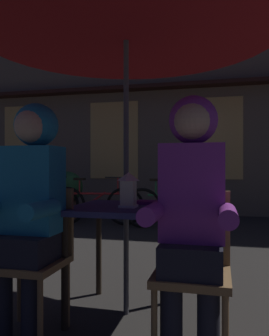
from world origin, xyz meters
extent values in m
plane|color=#2D2B28|center=(0.00, 0.00, 0.00)|extent=(60.00, 60.00, 0.00)
cube|color=navy|center=(0.00, 0.00, 0.72)|extent=(0.72, 0.72, 0.04)
cylinder|color=#2D2319|center=(-0.31, -0.31, 0.35)|extent=(0.04, 0.04, 0.70)
cylinder|color=#2D2319|center=(0.31, -0.31, 0.35)|extent=(0.04, 0.04, 0.70)
cylinder|color=#2D2319|center=(-0.31, 0.31, 0.35)|extent=(0.04, 0.04, 0.70)
cylinder|color=#2D2319|center=(0.31, 0.31, 0.35)|extent=(0.04, 0.04, 0.70)
cylinder|color=#4C4C51|center=(0.00, 0.00, 1.12)|extent=(0.04, 0.04, 2.25)
cone|color=maroon|center=(0.00, 0.00, 2.06)|extent=(2.10, 2.10, 0.38)
cube|color=white|center=(0.04, -0.08, 0.75)|extent=(0.11, 0.11, 0.02)
cube|color=white|center=(0.04, -0.08, 0.84)|extent=(0.09, 0.09, 0.16)
pyramid|color=white|center=(0.04, -0.08, 0.94)|extent=(0.11, 0.11, 0.06)
cube|color=olive|center=(-0.48, -0.44, 0.43)|extent=(0.40, 0.40, 0.04)
cylinder|color=olive|center=(-0.31, -0.61, 0.21)|extent=(0.03, 0.03, 0.41)
cylinder|color=olive|center=(-0.31, -0.27, 0.21)|extent=(0.03, 0.03, 0.41)
cylinder|color=olive|center=(-0.65, -0.27, 0.21)|extent=(0.03, 0.03, 0.41)
cube|color=olive|center=(-0.48, -0.26, 0.66)|extent=(0.40, 0.03, 0.42)
cube|color=olive|center=(0.48, -0.44, 0.43)|extent=(0.40, 0.40, 0.04)
cylinder|color=olive|center=(0.31, -0.61, 0.21)|extent=(0.03, 0.03, 0.41)
cylinder|color=olive|center=(0.65, -0.27, 0.21)|extent=(0.03, 0.03, 0.41)
cylinder|color=olive|center=(0.31, -0.27, 0.21)|extent=(0.03, 0.03, 0.41)
cube|color=olive|center=(0.48, -0.26, 0.66)|extent=(0.40, 0.03, 0.42)
cylinder|color=black|center=(-0.39, -0.57, 0.23)|extent=(0.11, 0.11, 0.45)
cylinder|color=black|center=(-0.57, -0.57, 0.23)|extent=(0.11, 0.11, 0.45)
cube|color=black|center=(-0.48, -0.44, 0.53)|extent=(0.32, 0.36, 0.16)
cube|color=teal|center=(-0.48, -0.40, 0.87)|extent=(0.34, 0.22, 0.52)
cylinder|color=teal|center=(-0.30, -0.62, 0.78)|extent=(0.09, 0.30, 0.09)
sphere|color=tan|center=(-0.48, -0.40, 1.25)|extent=(0.21, 0.21, 0.21)
sphere|color=teal|center=(-0.48, -0.35, 1.26)|extent=(0.27, 0.27, 0.27)
cylinder|color=black|center=(0.57, -0.57, 0.23)|extent=(0.11, 0.11, 0.45)
cylinder|color=black|center=(0.39, -0.57, 0.23)|extent=(0.11, 0.11, 0.45)
cube|color=black|center=(0.48, -0.44, 0.53)|extent=(0.32, 0.36, 0.16)
cube|color=purple|center=(0.48, -0.40, 0.87)|extent=(0.34, 0.22, 0.52)
cylinder|color=purple|center=(0.66, -0.62, 0.78)|extent=(0.09, 0.30, 0.09)
cylinder|color=purple|center=(0.30, -0.62, 0.78)|extent=(0.09, 0.30, 0.09)
sphere|color=tan|center=(0.48, -0.40, 1.25)|extent=(0.21, 0.21, 0.21)
sphere|color=purple|center=(0.48, -0.35, 1.26)|extent=(0.27, 0.27, 0.27)
cube|color=#6B5B4C|center=(-0.58, 5.40, 3.10)|extent=(10.00, 0.60, 6.20)
cube|color=#E0B260|center=(-3.88, 5.09, 1.60)|extent=(1.10, 0.02, 1.70)
cube|color=#E0B260|center=(-1.68, 5.09, 1.60)|extent=(1.10, 0.02, 1.70)
cube|color=#E0B260|center=(0.52, 5.09, 1.60)|extent=(1.10, 0.02, 1.70)
cube|color=#331914|center=(-0.58, 4.95, 2.70)|extent=(9.00, 0.36, 0.08)
torus|color=black|center=(-2.18, 3.52, 0.33)|extent=(0.66, 0.09, 0.66)
torus|color=black|center=(-3.20, 3.46, 0.33)|extent=(0.66, 0.09, 0.66)
cylinder|color=#236B3D|center=(-2.69, 3.49, 0.54)|extent=(0.84, 0.09, 0.04)
cylinder|color=#236B3D|center=(-2.81, 3.48, 0.36)|extent=(0.61, 0.07, 0.44)
cylinder|color=#236B3D|center=(-2.98, 3.47, 0.66)|extent=(0.02, 0.02, 0.24)
cube|color=black|center=(-2.98, 3.47, 0.79)|extent=(0.20, 0.09, 0.04)
cylinder|color=#236B3D|center=(-2.30, 3.51, 0.68)|extent=(0.02, 0.02, 0.28)
cylinder|color=black|center=(-2.30, 3.51, 0.82)|extent=(0.44, 0.05, 0.02)
torus|color=black|center=(-0.97, 3.46, 0.33)|extent=(0.66, 0.15, 0.66)
torus|color=black|center=(-1.98, 3.31, 0.33)|extent=(0.66, 0.15, 0.66)
cylinder|color=maroon|center=(-1.47, 3.39, 0.54)|extent=(0.83, 0.16, 0.04)
cylinder|color=maroon|center=(-1.59, 3.37, 0.36)|extent=(0.60, 0.13, 0.44)
cylinder|color=maroon|center=(-1.76, 3.34, 0.66)|extent=(0.02, 0.02, 0.24)
cube|color=black|center=(-1.76, 3.34, 0.79)|extent=(0.21, 0.11, 0.04)
cylinder|color=maroon|center=(-1.09, 3.45, 0.68)|extent=(0.02, 0.02, 0.28)
cylinder|color=black|center=(-1.09, 3.45, 0.82)|extent=(0.44, 0.09, 0.02)
torus|color=black|center=(0.39, 3.42, 0.33)|extent=(0.66, 0.14, 0.66)
torus|color=black|center=(-0.62, 3.29, 0.33)|extent=(0.66, 0.14, 0.66)
cylinder|color=#236B3D|center=(-0.12, 3.35, 0.54)|extent=(0.83, 0.15, 0.04)
cylinder|color=#236B3D|center=(-0.24, 3.34, 0.36)|extent=(0.61, 0.12, 0.44)
cylinder|color=#236B3D|center=(-0.40, 3.32, 0.66)|extent=(0.02, 0.02, 0.24)
cube|color=black|center=(-0.40, 3.32, 0.79)|extent=(0.21, 0.11, 0.04)
cylinder|color=#236B3D|center=(0.26, 3.40, 0.68)|extent=(0.02, 0.02, 0.28)
cylinder|color=black|center=(0.26, 3.40, 0.82)|extent=(0.44, 0.08, 0.02)
cube|color=#661E7A|center=(0.14, 0.15, 0.75)|extent=(0.21, 0.16, 0.02)
cylinder|color=brown|center=(-2.26, 3.94, 0.17)|extent=(0.36, 0.36, 0.34)
sphere|color=#285B2D|center=(-2.26, 3.94, 0.62)|extent=(0.60, 0.60, 0.60)
camera|label=1|loc=(0.63, -2.29, 1.01)|focal=37.15mm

